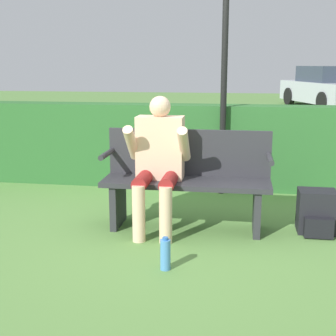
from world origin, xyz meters
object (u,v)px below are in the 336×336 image
object	(u,v)px
person_seated	(158,157)
parked_car	(327,88)
water_bottle	(165,254)
backpack	(317,213)
park_bench	(187,179)
signpost	(225,56)

from	to	relation	value
person_seated	parked_car	xyz separation A→B (m)	(3.60, 12.69, -0.02)
water_bottle	parked_car	bearing A→B (deg)	75.90
person_seated	backpack	bearing A→B (deg)	5.38
person_seated	water_bottle	xyz separation A→B (m)	(0.20, -0.84, -0.55)
park_bench	person_seated	bearing A→B (deg)	-154.77
parked_car	person_seated	bearing A→B (deg)	144.53
backpack	signpost	bearing A→B (deg)	127.44
water_bottle	park_bench	bearing A→B (deg)	87.18
person_seated	backpack	size ratio (longest dim) A/B	3.14
person_seated	park_bench	bearing A→B (deg)	25.23
person_seated	water_bottle	size ratio (longest dim) A/B	4.81
park_bench	person_seated	world-z (taller)	person_seated
water_bottle	signpost	size ratio (longest dim) A/B	0.09
person_seated	water_bottle	distance (m)	1.03
person_seated	backpack	world-z (taller)	person_seated
person_seated	backpack	xyz separation A→B (m)	(1.41, 0.13, -0.49)
backpack	parked_car	size ratio (longest dim) A/B	0.09
park_bench	backpack	distance (m)	1.20
parked_car	backpack	bearing A→B (deg)	150.48
park_bench	parked_car	bearing A→B (deg)	75.07
park_bench	signpost	xyz separation A→B (m)	(0.27, 1.19, 1.11)
person_seated	parked_car	world-z (taller)	parked_car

